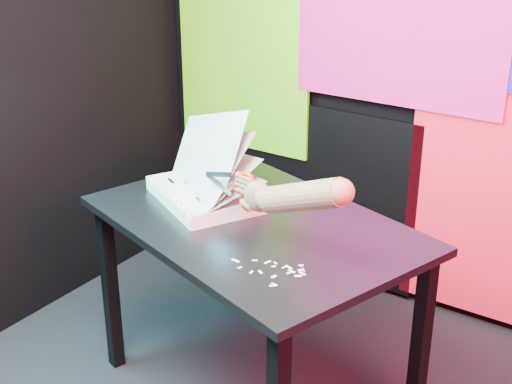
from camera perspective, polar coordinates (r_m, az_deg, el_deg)
The scene contains 7 objects.
room at distance 1.72m, azimuth -0.32°, elevation 7.40°, with size 3.01×3.01×2.71m.
backdrop at distance 3.08m, azimuth 16.29°, elevation 6.00°, with size 2.88×0.05×2.08m.
work_table at distance 2.52m, azimuth -0.12°, elevation -4.26°, with size 1.32×1.07×0.75m.
printout_stack at distance 2.63m, azimuth -4.01°, elevation 0.04°, with size 0.52×0.47×0.39m.
scissors at distance 2.35m, azimuth -1.01°, elevation 0.15°, with size 0.25×0.07×0.14m.
hand_forearm at distance 2.17m, azimuth 3.11°, elevation -0.31°, with size 0.47×0.16×0.22m.
paper_clippings at distance 2.17m, azimuth 1.69°, elevation -6.27°, with size 0.24×0.17×0.00m.
Camera 1 is at (0.93, -1.36, 1.82)m, focal length 50.00 mm.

